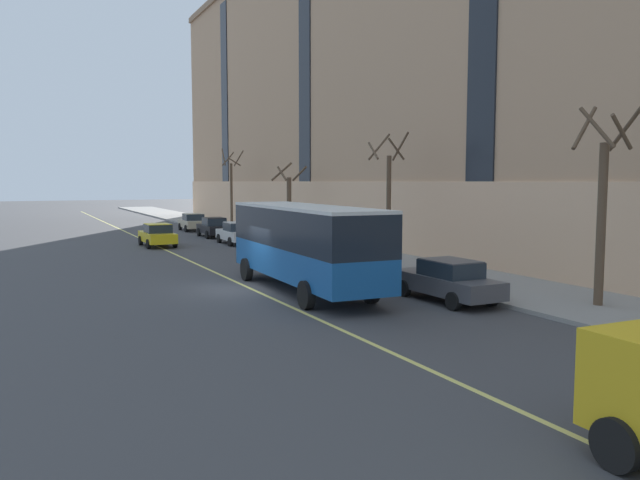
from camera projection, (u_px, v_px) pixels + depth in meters
name	position (u px, v px, depth m)	size (l,w,h in m)	color
ground_plane	(247.00, 288.00, 25.83)	(260.00, 260.00, 0.00)	#424244
sidewalk	(399.00, 264.00, 32.63)	(5.44, 160.00, 0.15)	gray
apartment_facade	(574.00, 26.00, 32.58)	(15.20, 110.00, 25.02)	tan
city_bus	(304.00, 242.00, 24.77)	(3.10, 10.74, 3.45)	#19569E
parked_car_black_0	(214.00, 227.00, 49.36)	(1.99, 4.43, 1.56)	black
parked_car_navy_1	(278.00, 242.00, 37.29)	(1.96, 4.44, 1.56)	navy
parked_car_darkgray_3	(447.00, 280.00, 22.89)	(1.95, 4.77, 1.56)	#4C4C51
parked_car_red_4	(359.00, 260.00, 28.76)	(1.94, 4.42, 1.56)	#B21E19
parked_car_champagne_6	(193.00, 222.00, 55.56)	(2.08, 4.33, 1.56)	#BCAD89
parked_car_white_7	(237.00, 233.00, 43.80)	(2.02, 4.44, 1.56)	silver
taxi_cab	(158.00, 235.00, 42.18)	(2.00, 4.30, 1.56)	yellow
street_tree_near_corner	(602.00, 204.00, 21.21)	(1.98, 1.98, 6.88)	brown
street_tree_mid_block	(388.00, 196.00, 33.33)	(1.92, 1.86, 6.86)	brown
street_tree_far_uptown	(289.00, 201.00, 45.54)	(2.23, 1.98, 5.68)	brown
street_tree_far_downtown	(231.00, 188.00, 57.51)	(1.83, 1.80, 7.29)	brown
fire_hydrant	(393.00, 265.00, 29.05)	(0.42, 0.24, 0.72)	red
lane_centerline	(227.00, 278.00, 28.55)	(0.16, 140.00, 0.01)	#E0D66B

